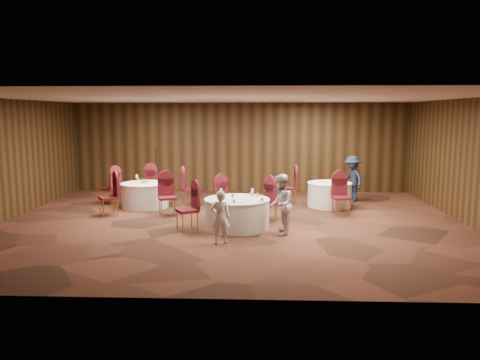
{
  "coord_description": "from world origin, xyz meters",
  "views": [
    {
      "loc": [
        0.68,
        -11.79,
        2.8
      ],
      "look_at": [
        0.2,
        0.2,
        1.1
      ],
      "focal_mm": 35.0,
      "sensor_mm": 36.0,
      "label": 1
    }
  ],
  "objects_px": {
    "man_c": "(352,179)",
    "woman_b": "(281,205)",
    "woman_a": "(220,217)",
    "table_main": "(237,213)",
    "table_right": "(329,194)",
    "table_left": "(145,195)",
    "mic_stand": "(157,184)"
  },
  "relations": [
    {
      "from": "table_main",
      "to": "mic_stand",
      "type": "relative_size",
      "value": 0.97
    },
    {
      "from": "woman_b",
      "to": "table_left",
      "type": "bearing_deg",
      "value": -122.13
    },
    {
      "from": "table_right",
      "to": "woman_b",
      "type": "bearing_deg",
      "value": -115.76
    },
    {
      "from": "woman_b",
      "to": "man_c",
      "type": "height_order",
      "value": "man_c"
    },
    {
      "from": "table_right",
      "to": "man_c",
      "type": "height_order",
      "value": "man_c"
    },
    {
      "from": "table_left",
      "to": "man_c",
      "type": "bearing_deg",
      "value": 10.83
    },
    {
      "from": "table_left",
      "to": "man_c",
      "type": "distance_m",
      "value": 6.56
    },
    {
      "from": "woman_b",
      "to": "woman_a",
      "type": "bearing_deg",
      "value": -52.3
    },
    {
      "from": "table_main",
      "to": "woman_a",
      "type": "height_order",
      "value": "woman_a"
    },
    {
      "from": "woman_a",
      "to": "man_c",
      "type": "distance_m",
      "value": 6.42
    },
    {
      "from": "table_left",
      "to": "woman_b",
      "type": "xyz_separation_m",
      "value": [
        3.94,
        -3.08,
        0.34
      ]
    },
    {
      "from": "woman_a",
      "to": "man_c",
      "type": "bearing_deg",
      "value": -136.98
    },
    {
      "from": "table_main",
      "to": "woman_b",
      "type": "xyz_separation_m",
      "value": [
        1.04,
        -0.55,
        0.34
      ]
    },
    {
      "from": "woman_b",
      "to": "table_right",
      "type": "bearing_deg",
      "value": 160.09
    },
    {
      "from": "table_left",
      "to": "man_c",
      "type": "relative_size",
      "value": 0.97
    },
    {
      "from": "table_left",
      "to": "woman_a",
      "type": "height_order",
      "value": "woman_a"
    },
    {
      "from": "table_main",
      "to": "table_left",
      "type": "height_order",
      "value": "same"
    },
    {
      "from": "table_right",
      "to": "woman_a",
      "type": "distance_m",
      "value": 5.17
    },
    {
      "from": "table_main",
      "to": "man_c",
      "type": "bearing_deg",
      "value": 46.69
    },
    {
      "from": "man_c",
      "to": "woman_b",
      "type": "bearing_deg",
      "value": -52.43
    },
    {
      "from": "table_left",
      "to": "mic_stand",
      "type": "height_order",
      "value": "mic_stand"
    },
    {
      "from": "table_right",
      "to": "mic_stand",
      "type": "distance_m",
      "value": 5.72
    },
    {
      "from": "table_right",
      "to": "man_c",
      "type": "xyz_separation_m",
      "value": [
        0.86,
        0.92,
        0.36
      ]
    },
    {
      "from": "table_right",
      "to": "woman_a",
      "type": "height_order",
      "value": "woman_a"
    },
    {
      "from": "table_main",
      "to": "mic_stand",
      "type": "height_order",
      "value": "mic_stand"
    },
    {
      "from": "woman_b",
      "to": "man_c",
      "type": "distance_m",
      "value": 4.98
    },
    {
      "from": "table_main",
      "to": "woman_a",
      "type": "bearing_deg",
      "value": -102.09
    },
    {
      "from": "table_right",
      "to": "mic_stand",
      "type": "xyz_separation_m",
      "value": [
        -5.57,
        1.28,
        0.11
      ]
    },
    {
      "from": "table_main",
      "to": "table_right",
      "type": "height_order",
      "value": "same"
    },
    {
      "from": "table_left",
      "to": "man_c",
      "type": "height_order",
      "value": "man_c"
    },
    {
      "from": "mic_stand",
      "to": "man_c",
      "type": "height_order",
      "value": "mic_stand"
    },
    {
      "from": "table_main",
      "to": "table_left",
      "type": "distance_m",
      "value": 3.84
    }
  ]
}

